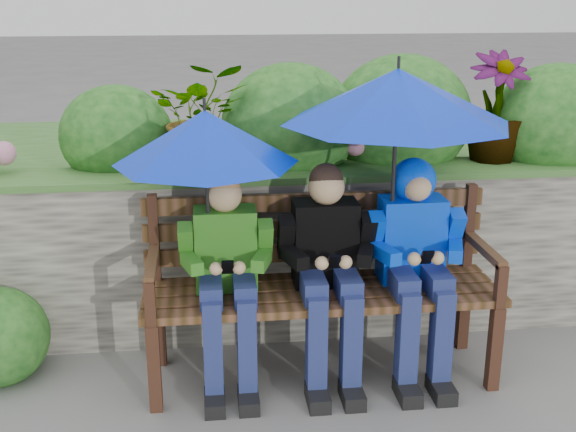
{
  "coord_description": "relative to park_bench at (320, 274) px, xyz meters",
  "views": [
    {
      "loc": [
        -0.41,
        -3.37,
        2.06
      ],
      "look_at": [
        0.0,
        0.1,
        0.95
      ],
      "focal_mm": 45.0,
      "sensor_mm": 36.0,
      "label": 1
    }
  ],
  "objects": [
    {
      "name": "ground",
      "position": [
        -0.19,
        -0.22,
        -0.57
      ],
      "size": [
        60.0,
        60.0,
        0.0
      ],
      "primitive_type": "plane",
      "color": "#5D5D5D",
      "rests_on": "ground"
    },
    {
      "name": "garden_backdrop",
      "position": [
        -0.21,
        1.37,
        0.07
      ],
      "size": [
        8.0,
        2.87,
        1.87
      ],
      "color": "#535048",
      "rests_on": "ground"
    },
    {
      "name": "park_bench",
      "position": [
        0.0,
        0.0,
        0.0
      ],
      "size": [
        1.9,
        0.56,
        1.0
      ],
      "color": "#3A2015",
      "rests_on": "ground"
    },
    {
      "name": "boy_left",
      "position": [
        -0.51,
        -0.09,
        0.09
      ],
      "size": [
        0.49,
        0.57,
        1.16
      ],
      "color": "#24701A",
      "rests_on": "ground"
    },
    {
      "name": "boy_middle",
      "position": [
        0.03,
        -0.09,
        0.1
      ],
      "size": [
        0.51,
        0.59,
        1.19
      ],
      "color": "black",
      "rests_on": "ground"
    },
    {
      "name": "boy_right",
      "position": [
        0.5,
        -0.08,
        0.15
      ],
      "size": [
        0.52,
        0.63,
        1.2
      ],
      "color": "#002EE0",
      "rests_on": "ground"
    },
    {
      "name": "umbrella_left",
      "position": [
        -0.59,
        -0.04,
        0.78
      ],
      "size": [
        0.94,
        0.94,
        0.81
      ],
      "color": "#0528CF",
      "rests_on": "ground"
    },
    {
      "name": "umbrella_right",
      "position": [
        0.38,
        -0.03,
        0.96
      ],
      "size": [
        1.2,
        1.2,
        0.98
      ],
      "color": "#0528CF",
      "rests_on": "ground"
    }
  ]
}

